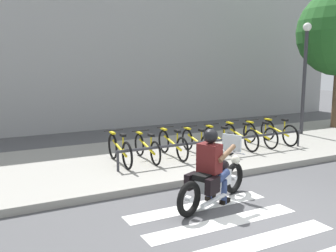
% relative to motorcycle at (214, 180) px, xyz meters
% --- Properties ---
extents(ground_plane, '(48.00, 48.00, 0.00)m').
position_rel_motorcycle_xyz_m(ground_plane, '(0.38, -0.79, -0.46)').
color(ground_plane, '#4C4C4F').
extents(sidewalk, '(24.00, 4.40, 0.15)m').
position_rel_motorcycle_xyz_m(sidewalk, '(0.38, 3.30, -0.38)').
color(sidewalk, gray).
rests_on(sidewalk, ground).
extents(crosswalk_stripe_1, '(2.80, 0.40, 0.01)m').
position_rel_motorcycle_xyz_m(crosswalk_stripe_1, '(-0.34, -1.59, -0.45)').
color(crosswalk_stripe_1, white).
rests_on(crosswalk_stripe_1, ground).
extents(crosswalk_stripe_2, '(2.80, 0.40, 0.01)m').
position_rel_motorcycle_xyz_m(crosswalk_stripe_2, '(-0.34, -0.79, -0.45)').
color(crosswalk_stripe_2, white).
rests_on(crosswalk_stripe_2, ground).
extents(crosswalk_stripe_3, '(2.80, 0.40, 0.01)m').
position_rel_motorcycle_xyz_m(crosswalk_stripe_3, '(-0.34, 0.01, -0.45)').
color(crosswalk_stripe_3, white).
rests_on(crosswalk_stripe_3, ground).
extents(motorcycle, '(2.02, 1.01, 1.21)m').
position_rel_motorcycle_xyz_m(motorcycle, '(0.00, 0.00, 0.00)').
color(motorcycle, black).
rests_on(motorcycle, ground).
extents(rider, '(0.75, 0.69, 1.43)m').
position_rel_motorcycle_xyz_m(rider, '(-0.07, -0.03, 0.36)').
color(rider, '#591919').
rests_on(rider, ground).
extents(bicycle_0, '(0.48, 1.71, 0.79)m').
position_rel_motorcycle_xyz_m(bicycle_0, '(-0.76, 2.88, 0.05)').
color(bicycle_0, black).
rests_on(bicycle_0, sidewalk).
extents(bicycle_1, '(0.48, 1.62, 0.72)m').
position_rel_motorcycle_xyz_m(bicycle_1, '(-0.03, 2.88, 0.03)').
color(bicycle_1, black).
rests_on(bicycle_1, sidewalk).
extents(bicycle_2, '(0.48, 1.69, 0.76)m').
position_rel_motorcycle_xyz_m(bicycle_2, '(0.69, 2.88, 0.04)').
color(bicycle_2, black).
rests_on(bicycle_2, sidewalk).
extents(bicycle_3, '(0.48, 1.60, 0.72)m').
position_rel_motorcycle_xyz_m(bicycle_3, '(1.41, 2.88, 0.03)').
color(bicycle_3, black).
rests_on(bicycle_3, sidewalk).
extents(bicycle_4, '(0.48, 1.58, 0.73)m').
position_rel_motorcycle_xyz_m(bicycle_4, '(2.13, 2.88, 0.03)').
color(bicycle_4, black).
rests_on(bicycle_4, sidewalk).
extents(bicycle_5, '(0.48, 1.67, 0.77)m').
position_rel_motorcycle_xyz_m(bicycle_5, '(2.86, 2.88, 0.05)').
color(bicycle_5, black).
rests_on(bicycle_5, sidewalk).
extents(bicycle_6, '(0.48, 1.57, 0.74)m').
position_rel_motorcycle_xyz_m(bicycle_6, '(3.58, 2.88, 0.04)').
color(bicycle_6, black).
rests_on(bicycle_6, sidewalk).
extents(bicycle_7, '(0.48, 1.61, 0.78)m').
position_rel_motorcycle_xyz_m(bicycle_7, '(4.30, 2.88, 0.05)').
color(bicycle_7, black).
rests_on(bicycle_7, sidewalk).
extents(bike_rack, '(5.66, 0.07, 0.49)m').
position_rel_motorcycle_xyz_m(bike_rack, '(1.77, 2.33, 0.12)').
color(bike_rack, '#333338').
rests_on(bike_rack, sidewalk).
extents(street_lamp, '(0.28, 0.28, 3.84)m').
position_rel_motorcycle_xyz_m(street_lamp, '(6.12, 3.70, 1.91)').
color(street_lamp, '#2D2D33').
rests_on(street_lamp, ground).
extents(building_backdrop, '(24.00, 1.20, 6.59)m').
position_rel_motorcycle_xyz_m(building_backdrop, '(0.38, 9.00, 2.84)').
color(building_backdrop, '#9F9F9F').
rests_on(building_backdrop, ground).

